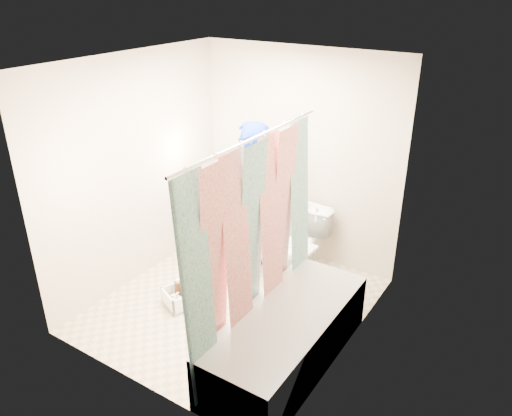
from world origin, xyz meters
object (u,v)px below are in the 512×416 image
Objects in this scene: toilet at (301,246)px; plumber at (249,201)px; bathtub at (287,336)px; cleaning_caddy at (178,299)px.

plumber is at bearing -150.99° from toilet.
cleaning_caddy is (-1.31, 0.10, -0.18)m from bathtub.
plumber is 1.25m from cleaning_caddy.
toilet is 0.76m from plumber.
toilet is (-0.56, 1.29, 0.10)m from bathtub.
bathtub reaches higher than cleaning_caddy.
toilet is at bearing 81.81° from cleaning_caddy.
toilet is 0.42× the size of plumber.
plumber is (-0.51, -0.25, 0.50)m from toilet.
cleaning_caddy is (-0.24, -0.94, -0.78)m from plumber.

